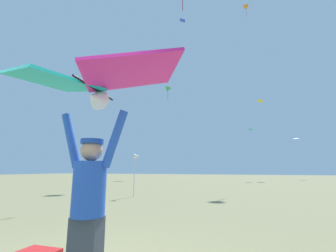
{
  "coord_description": "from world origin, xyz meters",
  "views": [
    {
      "loc": [
        1.97,
        -2.02,
        1.29
      ],
      "look_at": [
        0.32,
        2.27,
        2.18
      ],
      "focal_mm": 24.25,
      "sensor_mm": 36.0,
      "label": 1
    }
  ],
  "objects": [
    {
      "name": "distant_kite_green_low_left",
      "position": [
        -11.32,
        32.47,
        14.77
      ],
      "size": [
        1.57,
        1.43,
        2.43
      ],
      "color": "green"
    },
    {
      "name": "kite_flyer_person",
      "position": [
        0.32,
        -0.03,
        0.94
      ],
      "size": [
        0.81,
        0.38,
        1.92
      ],
      "color": "#424751",
      "rests_on": "ground"
    },
    {
      "name": "marker_flag",
      "position": [
        -3.54,
        8.0,
        1.78
      ],
      "size": [
        0.3,
        0.24,
        2.06
      ],
      "color": "silver",
      "rests_on": "ground"
    },
    {
      "name": "distant_kite_teal_low_right",
      "position": [
        1.64,
        27.78,
        6.27
      ],
      "size": [
        0.73,
        0.73,
        0.12
      ],
      "color": "#19B2AD"
    },
    {
      "name": "distant_kite_blue_high_right",
      "position": [
        7.57,
        34.72,
        5.7
      ],
      "size": [
        1.14,
        1.14,
        0.26
      ],
      "color": "blue"
    },
    {
      "name": "distant_kite_yellow_high_left",
      "position": [
        3.19,
        32.79,
        11.28
      ],
      "size": [
        0.8,
        0.85,
        0.45
      ],
      "color": "yellow"
    },
    {
      "name": "held_stunt_kite",
      "position": [
        0.34,
        -0.12,
        2.25
      ],
      "size": [
        2.14,
        1.24,
        0.43
      ],
      "color": "black"
    },
    {
      "name": "distant_kite_orange_mid_left",
      "position": [
        2.11,
        25.44,
        21.62
      ],
      "size": [
        0.97,
        1.03,
        1.59
      ],
      "color": "orange"
    },
    {
      "name": "distant_kite_blue_overhead_distant",
      "position": [
        -5.97,
        24.2,
        21.11
      ],
      "size": [
        0.93,
        0.95,
        0.36
      ],
      "color": "blue"
    }
  ]
}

